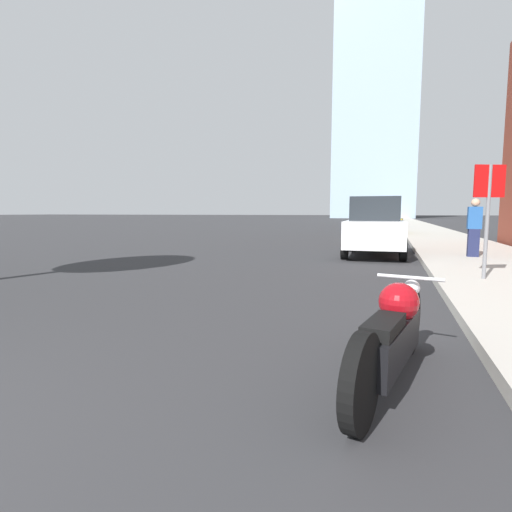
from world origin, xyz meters
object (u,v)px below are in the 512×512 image
parked_car_yellow (388,221)px  pedestrian (474,227)px  parked_car_white (374,227)px  parked_car_silver (385,217)px  motorcycle (392,335)px  parked_car_blue (385,218)px  stop_sign (488,202)px

parked_car_yellow → pedestrian: bearing=-77.3°
parked_car_white → parked_car_yellow: (0.38, 12.61, -0.08)m
parked_car_white → parked_car_silver: size_ratio=1.00×
motorcycle → parked_car_blue: (-0.37, 33.95, 0.46)m
parked_car_yellow → stop_sign: size_ratio=2.03×
parked_car_yellow → parked_car_silver: size_ratio=1.02×
motorcycle → stop_sign: bearing=84.1°
parked_car_blue → parked_car_silver: bearing=95.3°
parked_car_white → parked_car_yellow: size_ratio=0.98×
parked_car_yellow → stop_sign: (1.81, -17.60, 0.76)m
parked_car_white → stop_sign: 5.50m
motorcycle → stop_sign: 5.49m
parked_car_blue → pedestrian: size_ratio=2.66×
parked_car_yellow → pedestrian: pedestrian is taller
parked_car_yellow → parked_car_silver: (-0.39, 21.75, 0.02)m
motorcycle → pedestrian: bearing=88.9°
motorcycle → parked_car_yellow: size_ratio=0.53×
motorcycle → parked_car_white: (-0.51, 10.08, 0.53)m
stop_sign → pedestrian: size_ratio=1.30×
parked_car_white → stop_sign: bearing=-67.8°
parked_car_white → parked_car_blue: (0.14, 23.87, -0.07)m
motorcycle → parked_car_silver: parked_car_silver is taller
parked_car_silver → parked_car_blue: bearing=-84.5°
stop_sign → pedestrian: stop_sign is taller
parked_car_yellow → parked_car_silver: 21.75m
parked_car_silver → pedestrian: size_ratio=2.58×
parked_car_silver → stop_sign: 39.42m
parked_car_blue → stop_sign: bearing=-81.4°
pedestrian → parked_car_blue: bearing=96.0°
parked_car_white → pedestrian: parked_car_white is taller
parked_car_blue → stop_sign: 28.94m
parked_car_yellow → parked_car_blue: size_ratio=0.99×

